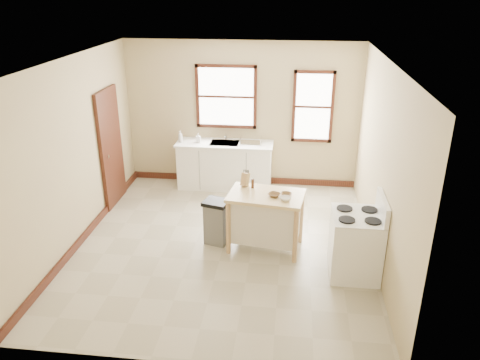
{
  "coord_description": "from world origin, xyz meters",
  "views": [
    {
      "loc": [
        0.97,
        -6.25,
        3.78
      ],
      "look_at": [
        0.21,
        0.4,
        0.93
      ],
      "focal_mm": 35.0,
      "sensor_mm": 36.0,
      "label": 1
    }
  ],
  "objects_px": {
    "kitchen_island": "(266,221)",
    "bowl_c": "(285,199)",
    "soap_bottle_b": "(198,138)",
    "pepper_grinder": "(253,183)",
    "bowl_a": "(274,195)",
    "gas_stove": "(356,236)",
    "dish_rack": "(251,141)",
    "soap_bottle_a": "(180,137)",
    "knife_block": "(245,180)",
    "bowl_b": "(286,194)",
    "trash_bin": "(217,222)"
  },
  "relations": [
    {
      "from": "bowl_a",
      "to": "bowl_c",
      "type": "xyz_separation_m",
      "value": [
        0.16,
        -0.12,
        0.0
      ]
    },
    {
      "from": "soap_bottle_b",
      "to": "gas_stove",
      "type": "distance_m",
      "value": 3.87
    },
    {
      "from": "soap_bottle_b",
      "to": "bowl_b",
      "type": "height_order",
      "value": "soap_bottle_b"
    },
    {
      "from": "soap_bottle_a",
      "to": "knife_block",
      "type": "relative_size",
      "value": 1.12
    },
    {
      "from": "kitchen_island",
      "to": "bowl_c",
      "type": "relative_size",
      "value": 7.0
    },
    {
      "from": "bowl_c",
      "to": "trash_bin",
      "type": "xyz_separation_m",
      "value": [
        -1.04,
        0.23,
        -0.56
      ]
    },
    {
      "from": "soap_bottle_a",
      "to": "bowl_a",
      "type": "relative_size",
      "value": 1.29
    },
    {
      "from": "trash_bin",
      "to": "bowl_a",
      "type": "bearing_deg",
      "value": 8.14
    },
    {
      "from": "pepper_grinder",
      "to": "trash_bin",
      "type": "xyz_separation_m",
      "value": [
        -0.54,
        -0.14,
        -0.61
      ]
    },
    {
      "from": "soap_bottle_a",
      "to": "soap_bottle_b",
      "type": "relative_size",
      "value": 1.25
    },
    {
      "from": "pepper_grinder",
      "to": "kitchen_island",
      "type": "bearing_deg",
      "value": -43.17
    },
    {
      "from": "kitchen_island",
      "to": "knife_block",
      "type": "distance_m",
      "value": 0.7
    },
    {
      "from": "soap_bottle_a",
      "to": "bowl_b",
      "type": "height_order",
      "value": "soap_bottle_a"
    },
    {
      "from": "soap_bottle_a",
      "to": "knife_block",
      "type": "height_order",
      "value": "soap_bottle_a"
    },
    {
      "from": "soap_bottle_b",
      "to": "dish_rack",
      "type": "relative_size",
      "value": 0.43
    },
    {
      "from": "bowl_b",
      "to": "gas_stove",
      "type": "relative_size",
      "value": 0.13
    },
    {
      "from": "dish_rack",
      "to": "kitchen_island",
      "type": "height_order",
      "value": "dish_rack"
    },
    {
      "from": "soap_bottle_a",
      "to": "dish_rack",
      "type": "relative_size",
      "value": 0.54
    },
    {
      "from": "soap_bottle_b",
      "to": "gas_stove",
      "type": "xyz_separation_m",
      "value": [
        2.71,
        -2.73,
        -0.42
      ]
    },
    {
      "from": "soap_bottle_a",
      "to": "bowl_c",
      "type": "height_order",
      "value": "soap_bottle_a"
    },
    {
      "from": "gas_stove",
      "to": "bowl_a",
      "type": "bearing_deg",
      "value": 157.1
    },
    {
      "from": "kitchen_island",
      "to": "bowl_a",
      "type": "relative_size",
      "value": 6.33
    },
    {
      "from": "bowl_b",
      "to": "bowl_c",
      "type": "distance_m",
      "value": 0.16
    },
    {
      "from": "soap_bottle_a",
      "to": "bowl_b",
      "type": "xyz_separation_m",
      "value": [
        2.08,
        -2.18,
        -0.11
      ]
    },
    {
      "from": "bowl_b",
      "to": "trash_bin",
      "type": "height_order",
      "value": "bowl_b"
    },
    {
      "from": "trash_bin",
      "to": "gas_stove",
      "type": "relative_size",
      "value": 0.61
    },
    {
      "from": "knife_block",
      "to": "bowl_b",
      "type": "xyz_separation_m",
      "value": [
        0.63,
        -0.28,
        -0.08
      ]
    },
    {
      "from": "soap_bottle_b",
      "to": "pepper_grinder",
      "type": "xyz_separation_m",
      "value": [
        1.23,
        -1.98,
        -0.04
      ]
    },
    {
      "from": "kitchen_island",
      "to": "bowl_b",
      "type": "relative_size",
      "value": 6.96
    },
    {
      "from": "knife_block",
      "to": "bowl_b",
      "type": "distance_m",
      "value": 0.7
    },
    {
      "from": "kitchen_island",
      "to": "bowl_c",
      "type": "height_order",
      "value": "bowl_c"
    },
    {
      "from": "kitchen_island",
      "to": "trash_bin",
      "type": "xyz_separation_m",
      "value": [
        -0.76,
        0.06,
        -0.09
      ]
    },
    {
      "from": "soap_bottle_b",
      "to": "kitchen_island",
      "type": "xyz_separation_m",
      "value": [
        1.45,
        -2.19,
        -0.56
      ]
    },
    {
      "from": "bowl_b",
      "to": "gas_stove",
      "type": "height_order",
      "value": "gas_stove"
    },
    {
      "from": "bowl_c",
      "to": "trash_bin",
      "type": "height_order",
      "value": "bowl_c"
    },
    {
      "from": "bowl_b",
      "to": "bowl_c",
      "type": "height_order",
      "value": "bowl_c"
    },
    {
      "from": "pepper_grinder",
      "to": "bowl_c",
      "type": "distance_m",
      "value": 0.63
    },
    {
      "from": "soap_bottle_a",
      "to": "bowl_a",
      "type": "bearing_deg",
      "value": -27.84
    },
    {
      "from": "pepper_grinder",
      "to": "knife_block",
      "type": "bearing_deg",
      "value": 151.99
    },
    {
      "from": "bowl_c",
      "to": "gas_stove",
      "type": "xyz_separation_m",
      "value": [
        0.98,
        -0.36,
        -0.34
      ]
    },
    {
      "from": "bowl_b",
      "to": "gas_stove",
      "type": "xyz_separation_m",
      "value": [
        0.97,
        -0.52,
        -0.33
      ]
    },
    {
      "from": "bowl_b",
      "to": "soap_bottle_b",
      "type": "bearing_deg",
      "value": 128.3
    },
    {
      "from": "pepper_grinder",
      "to": "soap_bottle_b",
      "type": "bearing_deg",
      "value": 121.77
    },
    {
      "from": "bowl_c",
      "to": "trash_bin",
      "type": "relative_size",
      "value": 0.22
    },
    {
      "from": "soap_bottle_a",
      "to": "bowl_a",
      "type": "xyz_separation_m",
      "value": [
        1.91,
        -2.22,
        -0.11
      ]
    },
    {
      "from": "kitchen_island",
      "to": "bowl_a",
      "type": "height_order",
      "value": "bowl_a"
    },
    {
      "from": "bowl_a",
      "to": "gas_stove",
      "type": "distance_m",
      "value": 1.29
    },
    {
      "from": "soap_bottle_b",
      "to": "gas_stove",
      "type": "bearing_deg",
      "value": -48.88
    },
    {
      "from": "soap_bottle_a",
      "to": "trash_bin",
      "type": "xyz_separation_m",
      "value": [
        1.03,
        -2.1,
        -0.67
      ]
    },
    {
      "from": "pepper_grinder",
      "to": "bowl_c",
      "type": "relative_size",
      "value": 0.96
    }
  ]
}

